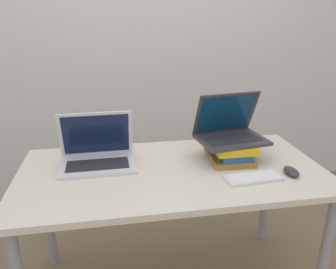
{
  "coord_description": "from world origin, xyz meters",
  "views": [
    {
      "loc": [
        -0.27,
        -1.04,
        1.43
      ],
      "look_at": [
        -0.02,
        0.37,
        0.91
      ],
      "focal_mm": 35.0,
      "sensor_mm": 36.0,
      "label": 1
    }
  ],
  "objects_px": {
    "laptop_on_books": "(230,131)",
    "mouse": "(291,171)",
    "book_stack": "(230,150)",
    "wireless_keyboard": "(253,178)",
    "laptop_left": "(97,154)"
  },
  "relations": [
    {
      "from": "laptop_on_books",
      "to": "book_stack",
      "type": "bearing_deg",
      "value": -90.88
    },
    {
      "from": "book_stack",
      "to": "laptop_on_books",
      "type": "bearing_deg",
      "value": 89.12
    },
    {
      "from": "laptop_left",
      "to": "laptop_on_books",
      "type": "distance_m",
      "value": 0.68
    },
    {
      "from": "book_stack",
      "to": "laptop_on_books",
      "type": "xyz_separation_m",
      "value": [
        0.0,
        0.02,
        0.1
      ]
    },
    {
      "from": "book_stack",
      "to": "laptop_left",
      "type": "bearing_deg",
      "value": 175.27
    },
    {
      "from": "book_stack",
      "to": "wireless_keyboard",
      "type": "height_order",
      "value": "book_stack"
    },
    {
      "from": "laptop_left",
      "to": "wireless_keyboard",
      "type": "xyz_separation_m",
      "value": [
        0.7,
        -0.29,
        -0.04
      ]
    },
    {
      "from": "laptop_left",
      "to": "book_stack",
      "type": "relative_size",
      "value": 1.32
    },
    {
      "from": "laptop_left",
      "to": "wireless_keyboard",
      "type": "height_order",
      "value": "laptop_left"
    },
    {
      "from": "laptop_left",
      "to": "laptop_on_books",
      "type": "height_order",
      "value": "laptop_on_books"
    },
    {
      "from": "mouse",
      "to": "laptop_left",
      "type": "bearing_deg",
      "value": 162.85
    },
    {
      "from": "wireless_keyboard",
      "to": "laptop_left",
      "type": "bearing_deg",
      "value": 157.58
    },
    {
      "from": "book_stack",
      "to": "mouse",
      "type": "bearing_deg",
      "value": -44.69
    },
    {
      "from": "laptop_left",
      "to": "laptop_on_books",
      "type": "relative_size",
      "value": 1.01
    },
    {
      "from": "laptop_on_books",
      "to": "mouse",
      "type": "bearing_deg",
      "value": -47.63
    }
  ]
}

